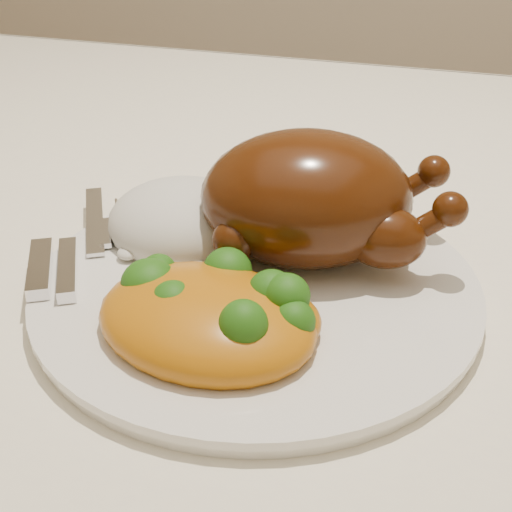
# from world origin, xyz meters

# --- Properties ---
(dining_table) EXTENTS (1.60, 0.90, 0.76)m
(dining_table) POSITION_xyz_m (0.00, 0.00, 0.67)
(dining_table) COLOR brown
(dining_table) RESTS_ON floor
(tablecloth) EXTENTS (1.73, 1.03, 0.18)m
(tablecloth) POSITION_xyz_m (0.00, 0.00, 0.74)
(tablecloth) COLOR white
(tablecloth) RESTS_ON dining_table
(dinner_plate) EXTENTS (0.37, 0.37, 0.01)m
(dinner_plate) POSITION_xyz_m (0.01, -0.10, 0.77)
(dinner_plate) COLOR white
(dinner_plate) RESTS_ON tablecloth
(roast_chicken) EXTENTS (0.20, 0.15, 0.10)m
(roast_chicken) POSITION_xyz_m (0.04, -0.05, 0.83)
(roast_chicken) COLOR #421C07
(roast_chicken) RESTS_ON dinner_plate
(rice_mound) EXTENTS (0.12, 0.11, 0.06)m
(rice_mound) POSITION_xyz_m (-0.06, -0.05, 0.79)
(rice_mound) COLOR silver
(rice_mound) RESTS_ON dinner_plate
(mac_and_cheese) EXTENTS (0.16, 0.13, 0.06)m
(mac_and_cheese) POSITION_xyz_m (0.01, -0.16, 0.79)
(mac_and_cheese) COLOR #C5730C
(mac_and_cheese) RESTS_ON dinner_plate
(cutlery) EXTENTS (0.08, 0.17, 0.01)m
(cutlery) POSITION_xyz_m (-0.12, -0.10, 0.79)
(cutlery) COLOR silver
(cutlery) RESTS_ON dinner_plate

